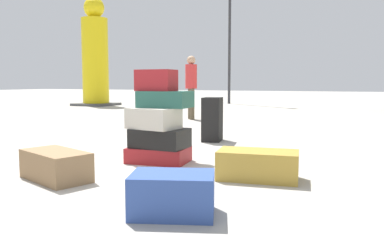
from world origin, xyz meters
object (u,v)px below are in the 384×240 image
suitcase_black_foreground_far (212,119)px  suitcase_navy_right_side (173,194)px  yellow_dummy_statue (95,58)px  suitcase_brown_left_side (56,165)px  suitcase_tan_white_trunk (258,165)px  person_bearded_onlooker (191,82)px  suitcase_tower (159,123)px

suitcase_black_foreground_far → suitcase_navy_right_side: bearing=-83.9°
yellow_dummy_statue → suitcase_brown_left_side: bearing=-54.2°
suitcase_black_foreground_far → suitcase_navy_right_side: (1.02, -3.47, -0.20)m
suitcase_navy_right_side → yellow_dummy_statue: (-8.96, 10.79, 1.81)m
suitcase_navy_right_side → yellow_dummy_statue: bearing=110.2°
suitcase_navy_right_side → yellow_dummy_statue: 14.14m
suitcase_tan_white_trunk → person_bearded_onlooker: 6.41m
suitcase_black_foreground_far → yellow_dummy_statue: yellow_dummy_statue is taller
suitcase_brown_left_side → yellow_dummy_statue: bearing=145.4°
suitcase_black_foreground_far → suitcase_navy_right_side: size_ratio=1.20×
suitcase_brown_left_side → person_bearded_onlooker: size_ratio=0.46×
suitcase_tan_white_trunk → suitcase_navy_right_side: 1.31m
suitcase_black_foreground_far → suitcase_brown_left_side: bearing=-109.4°
suitcase_tan_white_trunk → yellow_dummy_statue: size_ratio=0.18×
yellow_dummy_statue → suitcase_tower: bearing=-49.0°
suitcase_tower → yellow_dummy_statue: size_ratio=0.25×
suitcase_tan_white_trunk → yellow_dummy_statue: bearing=126.2°
suitcase_black_foreground_far → suitcase_navy_right_side: 3.63m
suitcase_navy_right_side → suitcase_black_foreground_far: bearing=86.8°
suitcase_brown_left_side → suitcase_tan_white_trunk: size_ratio=0.98×
suitcase_tower → person_bearded_onlooker: bearing=109.9°
suitcase_navy_right_side → person_bearded_onlooker: bearing=93.4°
suitcase_tower → suitcase_brown_left_side: size_ratio=1.46×
suitcase_tan_white_trunk → suitcase_black_foreground_far: suitcase_black_foreground_far is taller
suitcase_tower → suitcase_black_foreground_far: size_ratio=1.56×
suitcase_navy_right_side → person_bearded_onlooker: 7.41m
suitcase_brown_left_side → suitcase_navy_right_side: suitcase_navy_right_side is taller
suitcase_black_foreground_far → suitcase_tower: bearing=-99.8°
suitcase_brown_left_side → suitcase_black_foreground_far: bearing=100.4°
suitcase_tan_white_trunk → suitcase_tower: bearing=156.3°
suitcase_black_foreground_far → yellow_dummy_statue: bearing=127.1°
suitcase_black_foreground_far → person_bearded_onlooker: bearing=108.9°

